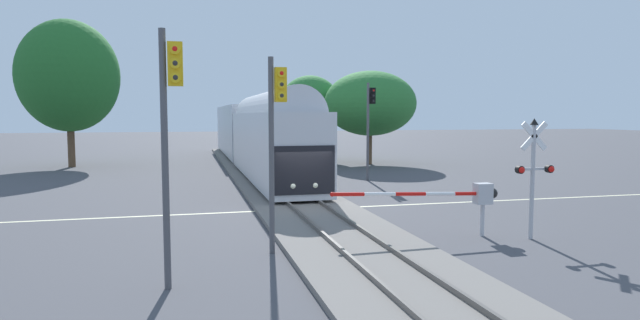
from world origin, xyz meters
TOP-DOWN VIEW (x-y plane):
  - ground_plane at (0.00, 0.00)m, footprint 220.00×220.00m
  - road_centre_stripe at (0.00, 0.00)m, footprint 44.00×0.20m
  - railway_track at (0.00, 0.00)m, footprint 4.40×80.00m
  - commuter_train at (0.00, 18.78)m, footprint 3.04×40.22m
  - crossing_gate_near at (4.07, -6.44)m, footprint 5.88×0.40m
  - crossing_signal_mast at (6.05, -7.26)m, footprint 1.36×0.44m
  - traffic_signal_near_left at (-5.30, -9.61)m, footprint 0.53×0.38m
  - traffic_signal_median at (-2.41, -6.96)m, footprint 0.53×0.38m
  - traffic_signal_far_side at (6.09, 8.94)m, footprint 0.53×0.38m
  - oak_far_right at (9.77, 19.43)m, footprint 7.59×7.59m
  - elm_centre_background at (5.73, 24.01)m, footprint 5.38×5.38m
  - pine_left_background at (-13.77, 22.72)m, footprint 7.58×7.58m

SIDE VIEW (x-z plane):
  - ground_plane at x=0.00m, z-range 0.00..0.00m
  - road_centre_stripe at x=0.00m, z-range 0.00..0.01m
  - railway_track at x=0.00m, z-range -0.06..0.26m
  - crossing_gate_near at x=4.07m, z-range 0.51..2.31m
  - crossing_signal_mast at x=6.05m, z-range 0.44..4.43m
  - commuter_train at x=0.00m, z-range 0.22..5.38m
  - traffic_signal_median at x=-2.41m, z-range 0.98..6.75m
  - traffic_signal_near_left at x=-5.30m, z-range 1.02..7.08m
  - traffic_signal_far_side at x=6.09m, z-range 1.02..7.08m
  - oak_far_right at x=9.77m, z-range 1.18..8.88m
  - elm_centre_background at x=5.73m, z-range 1.26..8.84m
  - pine_left_background at x=-13.77m, z-range 1.38..12.81m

